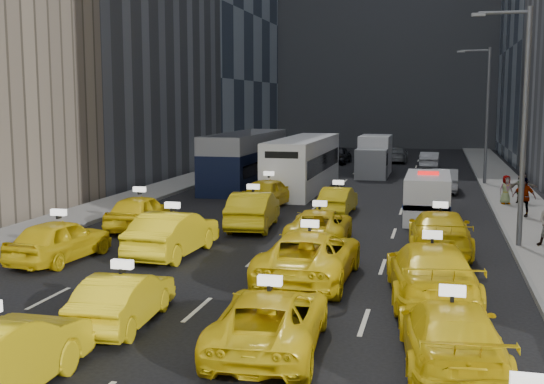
{
  "coord_description": "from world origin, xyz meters",
  "views": [
    {
      "loc": [
        6.17,
        -14.84,
        5.63
      ],
      "look_at": [
        -0.15,
        11.19,
        2.0
      ],
      "focal_mm": 45.0,
      "sensor_mm": 36.0,
      "label": 1
    }
  ],
  "objects_px": {
    "city_bus": "(304,164)",
    "box_truck": "(374,156)",
    "nypd_van": "(428,198)",
    "double_decker": "(246,160)"
  },
  "relations": [
    {
      "from": "city_bus",
      "to": "box_truck",
      "type": "bearing_deg",
      "value": 65.63
    },
    {
      "from": "double_decker",
      "to": "city_bus",
      "type": "relative_size",
      "value": 0.95
    },
    {
      "from": "double_decker",
      "to": "city_bus",
      "type": "height_order",
      "value": "double_decker"
    },
    {
      "from": "nypd_van",
      "to": "double_decker",
      "type": "bearing_deg",
      "value": 132.75
    },
    {
      "from": "city_bus",
      "to": "box_truck",
      "type": "height_order",
      "value": "city_bus"
    },
    {
      "from": "nypd_van",
      "to": "double_decker",
      "type": "height_order",
      "value": "double_decker"
    },
    {
      "from": "nypd_van",
      "to": "city_bus",
      "type": "relative_size",
      "value": 0.43
    },
    {
      "from": "nypd_van",
      "to": "box_truck",
      "type": "relative_size",
      "value": 0.83
    },
    {
      "from": "nypd_van",
      "to": "box_truck",
      "type": "distance_m",
      "value": 18.81
    },
    {
      "from": "nypd_van",
      "to": "box_truck",
      "type": "bearing_deg",
      "value": 95.6
    }
  ]
}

